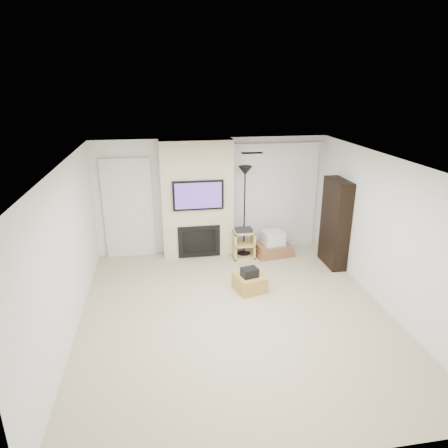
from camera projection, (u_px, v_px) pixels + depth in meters
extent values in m
cube|color=#BDAE8A|center=(236.00, 314.00, 6.54)|extent=(5.00, 5.50, 0.00)
cube|color=white|center=(238.00, 163.00, 5.70)|extent=(5.00, 5.50, 0.00)
cube|color=white|center=(212.00, 196.00, 8.67)|extent=(5.00, 0.00, 2.50)
cube|color=white|center=(296.00, 360.00, 3.56)|extent=(5.00, 0.00, 2.50)
cube|color=white|center=(66.00, 255.00, 5.73)|extent=(0.00, 5.50, 2.50)
cube|color=white|center=(387.00, 234.00, 6.50)|extent=(0.00, 5.50, 2.50)
cube|color=silver|center=(252.00, 153.00, 6.50)|extent=(0.35, 0.18, 0.01)
cube|color=#B18A3E|center=(250.00, 283.00, 7.25)|extent=(0.61, 0.61, 0.30)
cube|color=black|center=(250.00, 272.00, 7.13)|extent=(0.33, 0.28, 0.16)
cube|color=beige|center=(197.00, 199.00, 8.43)|extent=(1.50, 0.40, 2.50)
cube|color=black|center=(198.00, 195.00, 8.17)|extent=(1.05, 0.06, 0.62)
cube|color=#3F2C74|center=(198.00, 196.00, 8.13)|extent=(0.96, 0.00, 0.54)
cube|color=black|center=(199.00, 241.00, 8.53)|extent=(0.90, 0.04, 0.70)
cube|color=black|center=(199.00, 242.00, 8.51)|extent=(0.70, 0.02, 0.50)
cube|color=silver|center=(128.00, 208.00, 8.42)|extent=(1.02, 0.08, 2.14)
cube|color=#B9B6A2|center=(129.00, 210.00, 8.44)|extent=(0.90, 0.05, 2.05)
cylinder|color=silver|center=(145.00, 211.00, 8.46)|extent=(0.07, 0.06, 0.07)
cube|color=silver|center=(278.00, 145.00, 8.47)|extent=(1.98, 0.10, 0.08)
cube|color=white|center=(275.00, 198.00, 8.88)|extent=(1.90, 0.03, 2.29)
cylinder|color=black|center=(244.00, 254.00, 8.79)|extent=(0.29, 0.29, 0.03)
cylinder|color=black|center=(244.00, 214.00, 8.48)|extent=(0.03, 0.03, 1.83)
cone|color=black|center=(245.00, 171.00, 8.16)|extent=(0.29, 0.29, 0.19)
cube|color=#E0B96C|center=(234.00, 245.00, 8.54)|extent=(0.04, 0.38, 0.60)
cube|color=#E0B96C|center=(253.00, 244.00, 8.61)|extent=(0.04, 0.38, 0.60)
cube|color=#E0B96C|center=(243.00, 256.00, 8.67)|extent=(0.45, 0.38, 0.03)
cube|color=#E0B96C|center=(244.00, 244.00, 8.57)|extent=(0.45, 0.38, 0.03)
cube|color=#E0B96C|center=(244.00, 232.00, 8.48)|extent=(0.45, 0.38, 0.03)
cube|color=black|center=(244.00, 230.00, 8.46)|extent=(0.35, 0.25, 0.06)
cube|color=brown|center=(273.00, 252.00, 8.80)|extent=(0.87, 0.70, 0.09)
cube|color=brown|center=(273.00, 249.00, 8.78)|extent=(0.83, 0.66, 0.08)
cube|color=brown|center=(273.00, 246.00, 8.75)|extent=(0.78, 0.62, 0.08)
cube|color=silver|center=(273.00, 238.00, 8.69)|extent=(0.48, 0.44, 0.29)
cube|color=black|center=(335.00, 223.00, 8.05)|extent=(0.30, 0.80, 1.80)
cube|color=black|center=(332.00, 244.00, 8.20)|extent=(0.26, 0.72, 0.02)
cube|color=black|center=(334.00, 223.00, 8.05)|extent=(0.26, 0.72, 0.02)
cube|color=black|center=(336.00, 202.00, 7.90)|extent=(0.26, 0.72, 0.02)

